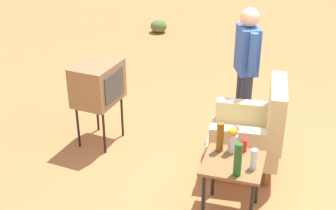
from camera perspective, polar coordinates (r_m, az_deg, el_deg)
ground_plane at (r=5.24m, az=9.99°, el=-8.71°), size 60.00×60.00×0.00m
armchair at (r=5.11m, az=10.47°, el=-3.13°), size 0.84×0.85×1.06m
side_table at (r=4.43m, az=7.97°, el=-7.85°), size 0.56×0.56×0.59m
tv_on_stand at (r=5.51m, az=-8.62°, el=2.62°), size 0.65×0.51×1.03m
person_standing at (r=5.62m, az=9.58°, el=4.78°), size 0.53×0.34×1.64m
soda_can_red at (r=4.53m, az=9.29°, el=-4.92°), size 0.07×0.07×0.12m
bottle_wine_green at (r=4.13m, az=8.59°, el=-6.65°), size 0.07×0.07×0.32m
bottle_short_clear at (r=4.27m, az=10.51°, el=-6.57°), size 0.06×0.06×0.20m
bottle_tall_amber at (r=4.46m, az=6.43°, el=-3.93°), size 0.07×0.07×0.30m
flower_vase at (r=4.46m, az=8.00°, el=-4.04°), size 0.15×0.10×0.27m
shrub_mid at (r=9.82m, az=-1.16°, el=9.68°), size 0.35×0.35×0.27m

